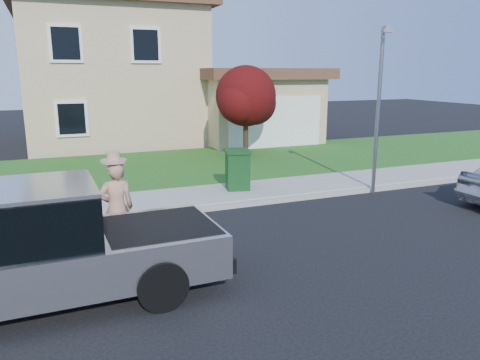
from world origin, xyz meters
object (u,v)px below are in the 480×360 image
pickup_truck (36,250)px  ornamental_tree (247,99)px  street_lamp (379,102)px  trash_bin (238,169)px  woman (116,207)px

pickup_truck → ornamental_tree: ornamental_tree is taller
pickup_truck → street_lamp: size_ratio=1.23×
pickup_truck → ornamental_tree: size_ratio=1.58×
ornamental_tree → trash_bin: bearing=-115.9°
ornamental_tree → street_lamp: street_lamp is taller
pickup_truck → woman: woman is taller
woman → trash_bin: 5.21m
woman → trash_bin: woman is taller
pickup_truck → ornamental_tree: 12.74m
pickup_truck → trash_bin: bearing=42.5°
woman → ornamental_tree: (6.33, 8.36, 1.47)m
pickup_truck → trash_bin: 7.37m
woman → ornamental_tree: size_ratio=0.56×
ornamental_tree → woman: bearing=-127.1°
woman → trash_bin: bearing=-143.1°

